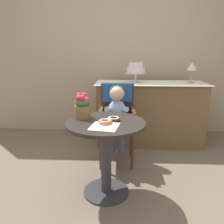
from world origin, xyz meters
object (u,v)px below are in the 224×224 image
at_px(cafe_table, 106,144).
at_px(donut_front, 105,122).
at_px(wicker_chair, 117,110).
at_px(tiered_cake_stand, 136,69).
at_px(table_lamp, 192,67).
at_px(donut_mid, 114,119).
at_px(seated_child, 117,110).
at_px(flower_vase, 82,106).

bearing_deg(cafe_table, donut_front, -89.58).
xyz_separation_m(cafe_table, donut_front, (0.00, -0.06, 0.23)).
relative_size(wicker_chair, tiered_cake_stand, 3.18).
relative_size(cafe_table, table_lamp, 2.53).
height_order(donut_mid, table_lamp, table_lamp).
relative_size(cafe_table, wicker_chair, 0.75).
bearing_deg(table_lamp, seated_child, -144.03).
relative_size(flower_vase, table_lamp, 0.84).
relative_size(donut_mid, table_lamp, 0.41).
bearing_deg(donut_mid, donut_front, -126.08).
bearing_deg(donut_mid, cafe_table, -156.67).
distance_m(wicker_chair, tiered_cake_stand, 0.77).
bearing_deg(cafe_table, wicker_chair, 83.06).
height_order(donut_front, table_lamp, table_lamp).
bearing_deg(tiered_cake_stand, cafe_table, -104.40).
bearing_deg(donut_mid, flower_vase, 164.24).
xyz_separation_m(donut_front, donut_mid, (0.07, 0.09, -0.00)).
bearing_deg(donut_mid, tiered_cake_stand, 78.23).
relative_size(donut_front, donut_mid, 1.07).
bearing_deg(table_lamp, donut_front, -129.04).
xyz_separation_m(donut_mid, flower_vase, (-0.29, 0.08, 0.09)).
distance_m(seated_child, flower_vase, 0.57).
height_order(cafe_table, donut_mid, donut_mid).
relative_size(cafe_table, tiered_cake_stand, 2.40).
bearing_deg(seated_child, flower_vase, -124.79).
xyz_separation_m(wicker_chair, donut_mid, (-0.02, -0.69, 0.10)).
bearing_deg(donut_front, donut_mid, 53.92).
height_order(wicker_chair, flower_vase, flower_vase).
distance_m(wicker_chair, flower_vase, 0.71).
xyz_separation_m(wicker_chair, seated_child, (0.00, -0.16, 0.04)).
relative_size(donut_mid, flower_vase, 0.49).
relative_size(seated_child, tiered_cake_stand, 2.42).
xyz_separation_m(seated_child, donut_front, (-0.09, -0.63, 0.06)).
xyz_separation_m(donut_mid, tiered_cake_stand, (0.26, 1.27, 0.35)).
distance_m(donut_mid, tiered_cake_stand, 1.34).
xyz_separation_m(cafe_table, donut_mid, (0.07, 0.03, 0.23)).
bearing_deg(seated_child, donut_front, -97.90).
relative_size(donut_front, table_lamp, 0.44).
bearing_deg(seated_child, donut_mid, -91.98).
bearing_deg(seated_child, table_lamp, 35.97).
height_order(cafe_table, donut_front, donut_front).
xyz_separation_m(flower_vase, table_lamp, (1.34, 1.20, 0.28)).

